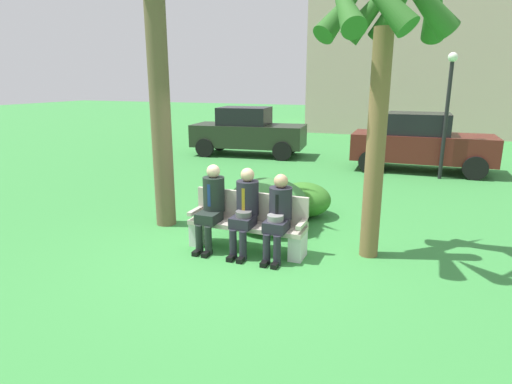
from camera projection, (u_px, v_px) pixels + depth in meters
ground_plane at (244, 254)px, 6.58m from camera, size 80.00×80.00×0.00m
park_bench at (248, 224)px, 6.68m from camera, size 1.85×0.44×0.90m
seated_man_left at (212, 202)px, 6.69m from camera, size 0.34×0.72×1.33m
seated_man_middle at (245, 207)px, 6.48m from camera, size 0.34×0.72×1.31m
seated_man_right at (278, 213)px, 6.30m from camera, size 0.34×0.72×1.26m
palm_tree_short at (383, 20)px, 5.70m from camera, size 2.00×1.97×4.57m
shrub_near_bench at (304, 199)px, 8.38m from camera, size 1.06×0.97×0.66m
shrub_mid_lawn at (268, 204)px, 7.64m from camera, size 1.46×1.34×0.91m
parked_car_near at (248, 132)px, 15.08m from camera, size 4.05×2.07×1.68m
parked_car_far at (421, 142)px, 12.43m from camera, size 3.93×1.77×1.68m
street_lamp at (448, 102)px, 11.12m from camera, size 0.24×0.24×3.28m
building_backdrop at (432, 35)px, 22.23m from camera, size 11.84×8.17×9.62m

